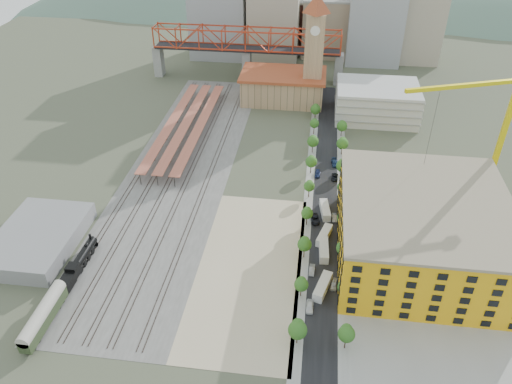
# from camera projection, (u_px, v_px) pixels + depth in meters

# --- Properties ---
(ground) EXTENTS (400.00, 400.00, 0.00)m
(ground) POSITION_uv_depth(u_px,v_px,m) (276.00, 203.00, 162.30)
(ground) COLOR #474C38
(ground) RESTS_ON ground
(ballast_strip) EXTENTS (36.00, 165.00, 0.06)m
(ballast_strip) POSITION_uv_depth(u_px,v_px,m) (182.00, 168.00, 180.55)
(ballast_strip) COLOR #605E59
(ballast_strip) RESTS_ON ground
(dirt_lot) EXTENTS (28.00, 67.00, 0.06)m
(dirt_lot) POSITION_uv_depth(u_px,v_px,m) (250.00, 268.00, 136.92)
(dirt_lot) COLOR tan
(dirt_lot) RESTS_ON ground
(street_asphalt) EXTENTS (12.00, 170.00, 0.06)m
(street_asphalt) POSITION_uv_depth(u_px,v_px,m) (326.00, 182.00, 172.82)
(street_asphalt) COLOR black
(street_asphalt) RESTS_ON ground
(sidewalk_west) EXTENTS (3.00, 170.00, 0.04)m
(sidewalk_west) POSITION_uv_depth(u_px,v_px,m) (310.00, 181.00, 173.43)
(sidewalk_west) COLOR gray
(sidewalk_west) RESTS_ON ground
(sidewalk_east) EXTENTS (3.00, 170.00, 0.04)m
(sidewalk_east) POSITION_uv_depth(u_px,v_px,m) (342.00, 183.00, 172.23)
(sidewalk_east) COLOR gray
(sidewalk_east) RESTS_ON ground
(construction_pad) EXTENTS (50.00, 90.00, 0.06)m
(construction_pad) POSITION_uv_depth(u_px,v_px,m) (427.00, 256.00, 140.98)
(construction_pad) COLOR gray
(construction_pad) RESTS_ON ground
(rail_tracks) EXTENTS (26.56, 160.00, 0.18)m
(rail_tracks) POSITION_uv_depth(u_px,v_px,m) (177.00, 167.00, 180.68)
(rail_tracks) COLOR #382B23
(rail_tracks) RESTS_ON ground
(platform_canopies) EXTENTS (16.00, 80.00, 4.12)m
(platform_canopies) POSITION_uv_depth(u_px,v_px,m) (186.00, 123.00, 201.39)
(platform_canopies) COLOR #B55E45
(platform_canopies) RESTS_ON ground
(station_hall) EXTENTS (38.00, 24.00, 13.10)m
(station_hall) POSITION_uv_depth(u_px,v_px,m) (283.00, 86.00, 226.25)
(station_hall) COLOR tan
(station_hall) RESTS_ON ground
(clock_tower) EXTENTS (12.00, 12.00, 52.00)m
(clock_tower) POSITION_uv_depth(u_px,v_px,m) (315.00, 41.00, 210.79)
(clock_tower) COLOR tan
(clock_tower) RESTS_ON ground
(parking_garage) EXTENTS (34.00, 26.00, 14.00)m
(parking_garage) POSITION_uv_depth(u_px,v_px,m) (377.00, 102.00, 211.76)
(parking_garage) COLOR silver
(parking_garage) RESTS_ON ground
(truss_bridge) EXTENTS (94.00, 9.60, 25.60)m
(truss_bridge) POSITION_uv_depth(u_px,v_px,m) (247.00, 42.00, 240.41)
(truss_bridge) COLOR gray
(truss_bridge) RESTS_ON ground
(construction_building) EXTENTS (44.60, 50.60, 18.80)m
(construction_building) POSITION_uv_depth(u_px,v_px,m) (422.00, 229.00, 136.03)
(construction_building) COLOR #EEAA14
(construction_building) RESTS_ON ground
(warehouse) EXTENTS (22.00, 32.00, 5.00)m
(warehouse) POSITION_uv_depth(u_px,v_px,m) (37.00, 239.00, 143.54)
(warehouse) COLOR gray
(warehouse) RESTS_ON ground
(street_trees) EXTENTS (15.40, 124.40, 8.00)m
(street_trees) POSITION_uv_depth(u_px,v_px,m) (325.00, 198.00, 164.65)
(street_trees) COLOR #315A1B
(street_trees) RESTS_ON ground
(skyline) EXTENTS (133.00, 46.00, 60.00)m
(skyline) POSITION_uv_depth(u_px,v_px,m) (317.00, 16.00, 265.20)
(skyline) COLOR #9EA0A3
(skyline) RESTS_ON ground
(distant_hills) EXTENTS (647.00, 264.00, 227.00)m
(distant_hills) POSITION_uv_depth(u_px,v_px,m) (359.00, 105.00, 415.10)
(distant_hills) COLOR #4C6B59
(distant_hills) RESTS_ON ground
(locomotive) EXTENTS (2.92, 22.55, 5.64)m
(locomotive) POSITION_uv_depth(u_px,v_px,m) (79.00, 263.00, 135.52)
(locomotive) COLOR black
(locomotive) RESTS_ON ground
(coach) EXTENTS (3.24, 18.79, 5.90)m
(coach) POSITION_uv_depth(u_px,v_px,m) (43.00, 315.00, 118.88)
(coach) COLOR #2C381E
(coach) RESTS_ON ground
(tower_crane) EXTENTS (44.22, 17.64, 49.67)m
(tower_crane) POSITION_uv_depth(u_px,v_px,m) (498.00, 120.00, 143.69)
(tower_crane) COLOR yellow
(tower_crane) RESTS_ON ground
(site_trailer_a) EXTENTS (5.15, 10.09, 2.67)m
(site_trailer_a) POSITION_uv_depth(u_px,v_px,m) (323.00, 287.00, 129.32)
(site_trailer_a) COLOR silver
(site_trailer_a) RESTS_ON ground
(site_trailer_b) EXTENTS (2.96, 9.58, 2.59)m
(site_trailer_b) POSITION_uv_depth(u_px,v_px,m) (324.00, 250.00, 141.26)
(site_trailer_b) COLOR silver
(site_trailer_b) RESTS_ON ground
(site_trailer_c) EXTENTS (4.86, 9.38, 2.48)m
(site_trailer_c) POSITION_uv_depth(u_px,v_px,m) (324.00, 235.00, 146.75)
(site_trailer_c) COLOR silver
(site_trailer_c) RESTS_ON ground
(site_trailer_d) EXTENTS (3.82, 9.61, 2.56)m
(site_trailer_d) POSITION_uv_depth(u_px,v_px,m) (325.00, 210.00, 157.09)
(site_trailer_d) COLOR silver
(site_trailer_d) RESTS_ON ground
(car_0) EXTENTS (1.85, 4.60, 1.57)m
(car_0) POSITION_uv_depth(u_px,v_px,m) (310.00, 307.00, 124.33)
(car_0) COLOR silver
(car_0) RESTS_ON ground
(car_1) EXTENTS (1.67, 4.37, 1.42)m
(car_1) POSITION_uv_depth(u_px,v_px,m) (312.00, 270.00, 135.35)
(car_1) COLOR gray
(car_1) RESTS_ON ground
(car_2) EXTENTS (3.50, 5.99, 1.57)m
(car_2) POSITION_uv_depth(u_px,v_px,m) (315.00, 219.00, 154.06)
(car_2) COLOR black
(car_2) RESTS_ON ground
(car_3) EXTENTS (1.84, 4.51, 1.31)m
(car_3) POSITION_uv_depth(u_px,v_px,m) (317.00, 174.00, 175.91)
(car_3) COLOR navy
(car_3) RESTS_ON ground
(car_4) EXTENTS (2.38, 4.54, 1.47)m
(car_4) POSITION_uv_depth(u_px,v_px,m) (334.00, 284.00, 130.81)
(car_4) COLOR silver
(car_4) RESTS_ON ground
(car_5) EXTENTS (1.59, 4.22, 1.38)m
(car_5) POSITION_uv_depth(u_px,v_px,m) (334.00, 218.00, 154.84)
(car_5) COLOR gray
(car_5) RESTS_ON ground
(car_6) EXTENTS (2.40, 4.81, 1.31)m
(car_6) POSITION_uv_depth(u_px,v_px,m) (335.00, 177.00, 174.13)
(car_6) COLOR black
(car_6) RESTS_ON ground
(car_7) EXTENTS (2.79, 5.61, 1.57)m
(car_7) POSITION_uv_depth(u_px,v_px,m) (335.00, 163.00, 182.04)
(car_7) COLOR navy
(car_7) RESTS_ON ground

